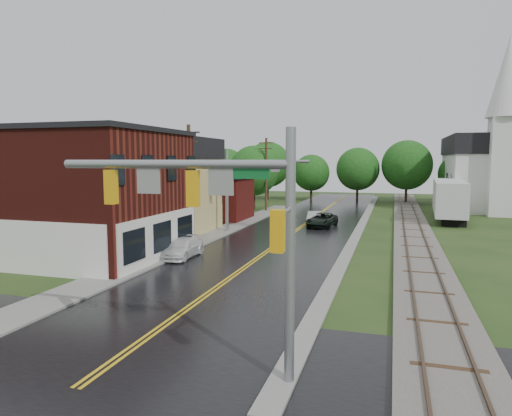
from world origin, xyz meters
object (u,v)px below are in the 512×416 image
at_px(tree_left_a, 48,174).
at_px(tree_left_c, 200,175).
at_px(church, 492,164).
at_px(traffic_signal_near, 217,208).
at_px(suv_dark, 322,220).
at_px(pickup_white, 183,248).
at_px(utility_pole_b, 189,181).
at_px(sedan_silver, 314,218).
at_px(semi_trailer, 449,197).
at_px(utility_pole_c, 266,173).
at_px(brick_building, 65,193).
at_px(traffic_signal_far, 250,176).
at_px(tree_left_b, 133,166).
at_px(tree_left_e, 255,172).

bearing_deg(tree_left_a, tree_left_c, 71.57).
height_order(church, traffic_signal_near, church).
relative_size(tree_left_a, suv_dark, 1.84).
xyz_separation_m(tree_left_c, pickup_white, (9.10, -23.43, -3.90)).
xyz_separation_m(utility_pole_b, suv_dark, (8.67, 10.64, -4.07)).
distance_m(sedan_silver, semi_trailer, 15.05).
bearing_deg(utility_pole_c, pickup_white, -85.74).
bearing_deg(brick_building, utility_pole_c, 78.91).
xyz_separation_m(tree_left_a, sedan_silver, (20.68, 12.56, -4.50)).
xyz_separation_m(traffic_signal_far, suv_dark, (5.33, 5.64, -4.32)).
relative_size(utility_pole_c, pickup_white, 2.15).
bearing_deg(utility_pole_c, traffic_signal_near, -76.26).
distance_m(traffic_signal_near, suv_dark, 30.98).
xyz_separation_m(brick_building, tree_left_a, (-7.36, 6.90, 0.96)).
xyz_separation_m(brick_building, traffic_signal_far, (9.01, 12.00, 0.82)).
height_order(pickup_white, semi_trailer, semi_trailer).
height_order(traffic_signal_far, suv_dark, traffic_signal_far).
bearing_deg(traffic_signal_near, semi_trailer, 75.32).
bearing_deg(tree_left_b, traffic_signal_near, -54.51).
distance_m(tree_left_e, pickup_white, 30.01).
relative_size(tree_left_b, semi_trailer, 0.72).
bearing_deg(tree_left_c, traffic_signal_far, -51.18).
bearing_deg(traffic_signal_far, traffic_signal_near, -74.48).
distance_m(tree_left_a, suv_dark, 24.63).
bearing_deg(traffic_signal_far, tree_left_b, 161.19).
bearing_deg(semi_trailer, tree_left_c, -176.20).
xyz_separation_m(utility_pole_b, utility_pole_c, (0.00, 22.00, 0.00)).
bearing_deg(semi_trailer, traffic_signal_near, -104.68).
xyz_separation_m(traffic_signal_near, semi_trailer, (10.41, 39.74, -2.53)).
height_order(church, utility_pole_c, church).
bearing_deg(church, tree_left_c, -157.76).
bearing_deg(tree_left_e, semi_trailer, -10.37).
bearing_deg(utility_pole_c, suv_dark, -52.66).
height_order(church, tree_left_c, church).
height_order(brick_building, semi_trailer, brick_building).
height_order(brick_building, suv_dark, brick_building).
height_order(utility_pole_c, suv_dark, utility_pole_c).
bearing_deg(utility_pole_b, tree_left_a, -179.55).
relative_size(sedan_silver, pickup_white, 0.89).
height_order(traffic_signal_far, semi_trailer, traffic_signal_far).
bearing_deg(utility_pole_b, sedan_silver, 58.52).
bearing_deg(tree_left_c, pickup_white, -68.78).
relative_size(traffic_signal_far, utility_pole_b, 0.82).
distance_m(traffic_signal_far, suv_dark, 8.88).
relative_size(brick_building, tree_left_e, 1.75).
relative_size(brick_building, sedan_silver, 3.84).
bearing_deg(sedan_silver, tree_left_a, -154.12).
bearing_deg(traffic_signal_far, semi_trailer, 40.35).
bearing_deg(utility_pole_b, traffic_signal_near, -62.81).
height_order(tree_left_c, tree_left_e, tree_left_e).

